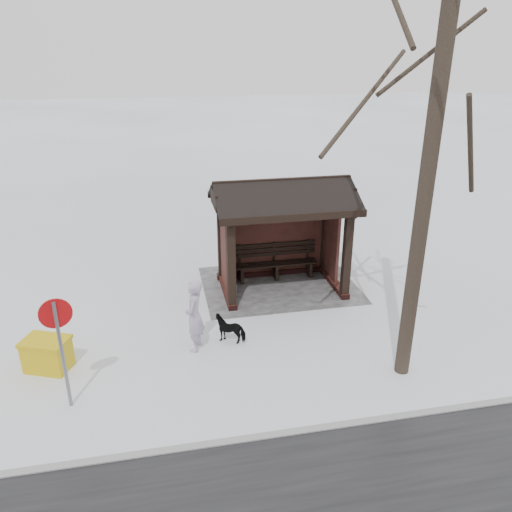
{
  "coord_description": "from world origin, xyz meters",
  "views": [
    {
      "loc": [
        3.13,
        11.99,
        6.13
      ],
      "look_at": [
        0.86,
        0.8,
        1.36
      ],
      "focal_mm": 35.0,
      "sensor_mm": 36.0,
      "label": 1
    }
  ],
  "objects": [
    {
      "name": "bus_shelter",
      "position": [
        0.0,
        -0.16,
        2.17
      ],
      "size": [
        3.6,
        2.4,
        3.09
      ],
      "color": "#331412",
      "rests_on": "ground"
    },
    {
      "name": "ground",
      "position": [
        0.0,
        0.0,
        0.0
      ],
      "size": [
        120.0,
        120.0,
        0.0
      ],
      "primitive_type": "plane",
      "color": "white",
      "rests_on": "ground"
    },
    {
      "name": "pedestrian",
      "position": [
        2.56,
        2.54,
        0.82
      ],
      "size": [
        0.56,
        0.69,
        1.64
      ],
      "primitive_type": "imported",
      "rotation": [
        0.0,
        0.0,
        1.26
      ],
      "color": "#A89AB4",
      "rests_on": "ground"
    },
    {
      "name": "trampled_patch",
      "position": [
        0.0,
        -0.2,
        0.01
      ],
      "size": [
        4.2,
        3.2,
        0.02
      ],
      "primitive_type": "cube",
      "color": "gray",
      "rests_on": "ground"
    },
    {
      "name": "dog",
      "position": [
        1.76,
        2.34,
        0.31
      ],
      "size": [
        0.8,
        0.6,
        0.62
      ],
      "primitive_type": "imported",
      "rotation": [
        0.0,
        0.0,
        1.16
      ],
      "color": "black",
      "rests_on": "ground"
    },
    {
      "name": "road_sign",
      "position": [
        5.01,
        3.96,
        1.6
      ],
      "size": [
        0.56,
        0.16,
        2.21
      ],
      "rotation": [
        0.0,
        0.0,
        0.23
      ],
      "color": "slate",
      "rests_on": "ground"
    },
    {
      "name": "kerb",
      "position": [
        0.0,
        5.5,
        0.01
      ],
      "size": [
        120.0,
        0.15,
        0.06
      ],
      "primitive_type": "cube",
      "color": "gray",
      "rests_on": "ground"
    },
    {
      "name": "tree_near",
      "position": [
        -1.5,
        4.2,
        6.16
      ],
      "size": [
        3.42,
        3.42,
        9.03
      ],
      "color": "black",
      "rests_on": "ground"
    },
    {
      "name": "grit_bin",
      "position": [
        5.6,
        2.68,
        0.35
      ],
      "size": [
        1.07,
        0.92,
        0.69
      ],
      "rotation": [
        0.0,
        0.0,
        -0.39
      ],
      "color": "gold",
      "rests_on": "ground"
    }
  ]
}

